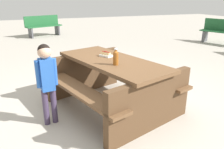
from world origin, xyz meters
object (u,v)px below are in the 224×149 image
Objects in this scene: picnic_table at (112,80)px; hotdog_tray at (106,55)px; park_bench_far at (43,26)px; soda_bottle at (116,57)px; park_bench_mid at (223,31)px; child_in_coat at (47,75)px.

hotdog_tray reaches higher than picnic_table.
park_bench_far is at bearing 3.03° from picnic_table.
soda_bottle reaches higher than hotdog_tray.
soda_bottle is at bearing 121.34° from park_bench_mid.
picnic_table is 9.44× the size of soda_bottle.
park_bench_mid is at bearing -60.42° from picnic_table.
child_in_coat is 7.12m from park_bench_mid.
park_bench_far is (7.32, 0.33, -0.40)m from soda_bottle.
child_in_coat is (-0.14, 0.93, 0.24)m from picnic_table.
soda_bottle is (-0.25, 0.05, 0.41)m from picnic_table.
park_bench_mid is (3.33, -5.47, -0.40)m from soda_bottle.
park_bench_far is at bearing 55.43° from park_bench_mid.
park_bench_mid is at bearing -58.66° from soda_bottle.
soda_bottle is 1.07× the size of hotdog_tray.
picnic_table is 0.97m from child_in_coat.
picnic_table is 10.10× the size of hotdog_tray.
picnic_table is 0.48m from soda_bottle.
park_bench_mid reaches higher than hotdog_tray.
hotdog_tray is 6.89m from park_bench_far.
soda_bottle is at bearing -177.44° from park_bench_far.
soda_bottle is 0.91m from child_in_coat.
park_bench_mid and park_bench_far have the same top height.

